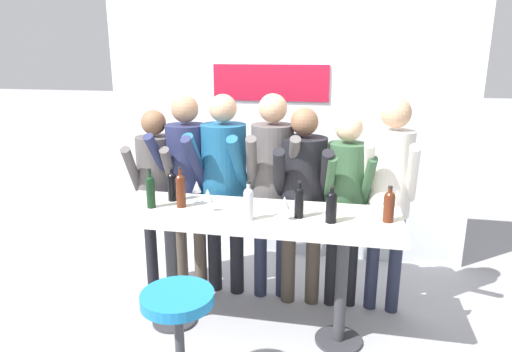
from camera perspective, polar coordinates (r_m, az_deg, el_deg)
ground_plane at (r=3.85m, az=-0.32°, el=-18.80°), size 40.00×40.00×0.00m
back_wall at (r=4.78m, az=3.49°, el=5.77°), size 3.75×0.12×2.72m
tasting_table at (r=3.44m, az=-0.34°, el=-6.94°), size 2.15×0.67×1.01m
bar_stool at (r=2.99m, az=-9.60°, el=-18.40°), size 0.47×0.47×0.76m
person_far_left at (r=4.19m, az=-12.32°, el=-0.53°), size 0.46×0.56×1.67m
person_left at (r=4.07m, az=-8.64°, el=0.43°), size 0.47×0.59×1.80m
person_center_left at (r=3.97m, az=-4.06°, el=0.20°), size 0.49×0.59×1.81m
person_center at (r=3.87m, az=2.04°, el=0.12°), size 0.49×0.61×1.83m
person_center_right at (r=3.81m, az=5.85°, el=-1.44°), size 0.49×0.59×1.72m
person_right at (r=3.82m, az=11.14°, el=-1.75°), size 0.42×0.54×1.68m
person_far_right at (r=3.80m, az=16.44°, el=-0.79°), size 0.44×0.57×1.82m
wine_bottle_0 at (r=3.29m, az=16.30°, el=-3.49°), size 0.08×0.08×0.26m
wine_bottle_1 at (r=3.25m, az=5.42°, el=-3.12°), size 0.07×0.07×0.27m
wine_bottle_2 at (r=3.53m, az=-13.05°, el=-1.73°), size 0.07×0.07×0.30m
wine_bottle_3 at (r=3.66m, az=-10.43°, el=-1.13°), size 0.07×0.07×0.27m
wine_bottle_4 at (r=3.19m, az=9.41°, el=-3.64°), size 0.08×0.08×0.26m
wine_bottle_5 at (r=3.19m, az=-0.91°, el=-3.31°), size 0.07×0.07×0.28m
wine_bottle_6 at (r=3.50m, az=-9.39°, el=-1.59°), size 0.07×0.07×0.31m
wine_glass_0 at (r=3.37m, az=-6.05°, el=-2.44°), size 0.07×0.07×0.18m
wine_glass_1 at (r=3.19m, az=3.59°, el=-3.43°), size 0.07×0.07×0.18m
wine_glass_2 at (r=3.58m, az=-7.42°, el=-1.42°), size 0.07×0.07×0.18m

